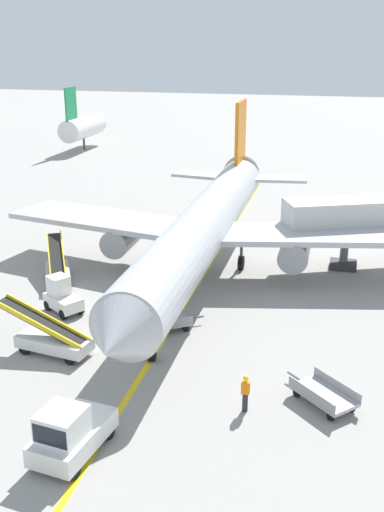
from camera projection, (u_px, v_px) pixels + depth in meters
ground_plane at (144, 360)px, 30.13m from camera, size 300.00×300.00×0.00m
taxi_line_yellow at (177, 318)px, 34.62m from camera, size 1.18×80.00×0.01m
airliner at (205, 225)px, 39.93m from camera, size 28.61×35.23×10.10m
pushback_tug at (70, 433)px, 22.90m from camera, size 2.37×3.83×2.20m
baggage_tug_near_wing at (62, 296)px, 35.17m from camera, size 2.72×2.40×2.10m
belt_loader_forward_hold at (57, 271)px, 39.42m from camera, size 3.47×5.00×2.59m
belt_loader_aft_hold at (52, 339)px, 30.53m from camera, size 5.14×2.04×2.59m
baggage_cart_loaded at (164, 322)px, 33.03m from camera, size 3.52×2.90×0.94m
baggage_cart_empty_trailing at (324, 394)px, 26.33m from camera, size 3.29×3.17×0.94m
ground_crew_marshaller at (245, 392)px, 25.69m from camera, size 0.36×0.24×1.70m
distant_aircraft_mid_left at (83, 126)px, 85.85m from camera, size 3.00×10.10×8.80m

